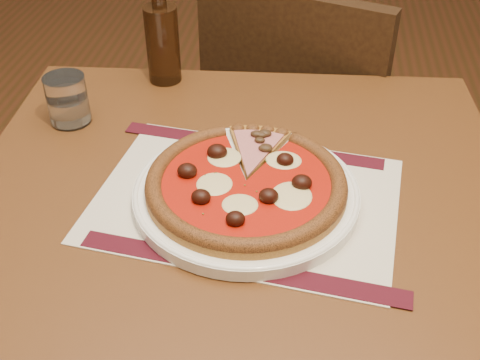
# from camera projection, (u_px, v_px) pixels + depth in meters

# --- Properties ---
(table) EXTENTS (0.85, 0.85, 0.75)m
(table) POSITION_uv_depth(u_px,v_px,m) (238.00, 257.00, 0.90)
(table) COLOR brown
(table) RESTS_ON ground
(chair_far) EXTENTS (0.53, 0.53, 0.87)m
(chair_far) POSITION_uv_depth(u_px,v_px,m) (302.00, 130.00, 1.45)
(chair_far) COLOR black
(chair_far) RESTS_ON ground
(placemat) EXTENTS (0.45, 0.35, 0.00)m
(placemat) POSITION_uv_depth(u_px,v_px,m) (246.00, 199.00, 0.85)
(placemat) COLOR beige
(placemat) RESTS_ON table
(plate) EXTENTS (0.32, 0.32, 0.02)m
(plate) POSITION_uv_depth(u_px,v_px,m) (246.00, 194.00, 0.84)
(plate) COLOR white
(plate) RESTS_ON placemat
(pizza) EXTENTS (0.28, 0.28, 0.04)m
(pizza) POSITION_uv_depth(u_px,v_px,m) (246.00, 183.00, 0.83)
(pizza) COLOR #A87528
(pizza) RESTS_ON plate
(ham_slice) EXTENTS (0.10, 0.14, 0.02)m
(ham_slice) POSITION_uv_depth(u_px,v_px,m) (256.00, 152.00, 0.90)
(ham_slice) COLOR #A87528
(ham_slice) RESTS_ON plate
(water_glass) EXTENTS (0.09, 0.09, 0.08)m
(water_glass) POSITION_uv_depth(u_px,v_px,m) (67.00, 100.00, 0.99)
(water_glass) COLOR white
(water_glass) RESTS_ON table
(bottle) EXTENTS (0.06, 0.06, 0.20)m
(bottle) POSITION_uv_depth(u_px,v_px,m) (162.00, 40.00, 1.09)
(bottle) COLOR #351C0D
(bottle) RESTS_ON table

